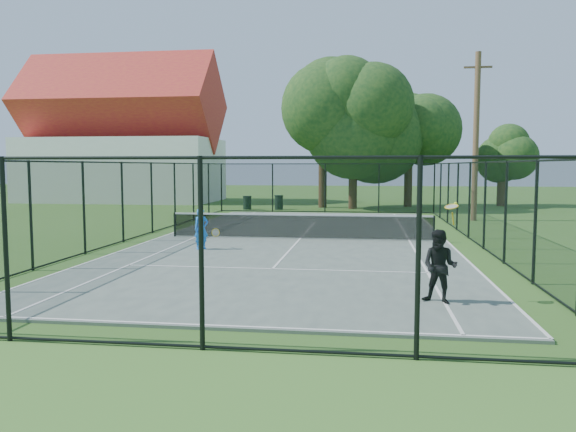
# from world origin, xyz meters

# --- Properties ---
(ground) EXTENTS (120.00, 120.00, 0.00)m
(ground) POSITION_xyz_m (0.00, 0.00, 0.00)
(ground) COLOR #366221
(tennis_court) EXTENTS (11.00, 24.00, 0.06)m
(tennis_court) POSITION_xyz_m (0.00, 0.00, 0.03)
(tennis_court) COLOR #53625C
(tennis_court) RESTS_ON ground
(tennis_net) EXTENTS (10.08, 0.08, 0.95)m
(tennis_net) POSITION_xyz_m (0.00, 0.00, 0.58)
(tennis_net) COLOR black
(tennis_net) RESTS_ON tennis_court
(fence) EXTENTS (13.10, 26.10, 3.00)m
(fence) POSITION_xyz_m (0.00, 0.00, 1.50)
(fence) COLOR black
(fence) RESTS_ON ground
(tree_near_left) EXTENTS (7.82, 7.82, 10.20)m
(tree_near_left) POSITION_xyz_m (-0.47, 17.10, 6.28)
(tree_near_left) COLOR #332114
(tree_near_left) RESTS_ON ground
(tree_near_mid) EXTENTS (6.96, 6.96, 9.10)m
(tree_near_mid) POSITION_xyz_m (1.61, 16.30, 5.61)
(tree_near_mid) COLOR #332114
(tree_near_mid) RESTS_ON ground
(tree_near_right) EXTENTS (5.43, 5.43, 7.49)m
(tree_near_right) POSITION_xyz_m (5.40, 18.83, 4.75)
(tree_near_right) COLOR #332114
(tree_near_right) RESTS_ON ground
(tree_far_right) EXTENTS (4.10, 4.10, 5.43)m
(tree_far_right) POSITION_xyz_m (12.01, 20.43, 3.35)
(tree_far_right) COLOR #332114
(tree_far_right) RESTS_ON ground
(building) EXTENTS (15.30, 8.15, 11.87)m
(building) POSITION_xyz_m (-17.00, 22.00, 4.93)
(building) COLOR silver
(building) RESTS_ON ground
(trash_bin_left) EXTENTS (0.58, 0.58, 0.88)m
(trash_bin_left) POSITION_xyz_m (-5.22, 14.71, 0.45)
(trash_bin_left) COLOR black
(trash_bin_left) RESTS_ON ground
(trash_bin_right) EXTENTS (0.58, 0.58, 0.94)m
(trash_bin_right) POSITION_xyz_m (-3.14, 14.83, 0.48)
(trash_bin_right) COLOR black
(trash_bin_right) RESTS_ON ground
(utility_pole) EXTENTS (1.40, 0.30, 8.65)m
(utility_pole) POSITION_xyz_m (8.07, 9.00, 4.39)
(utility_pole) COLOR #4C3823
(utility_pole) RESTS_ON ground
(player_blue) EXTENTS (0.88, 0.57, 1.37)m
(player_blue) POSITION_xyz_m (-2.96, -3.14, 0.74)
(player_blue) COLOR #1D7BF6
(player_blue) RESTS_ON tennis_court
(player_black) EXTENTS (0.90, 0.90, 2.04)m
(player_black) POSITION_xyz_m (3.99, -9.67, 0.82)
(player_black) COLOR black
(player_black) RESTS_ON tennis_court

